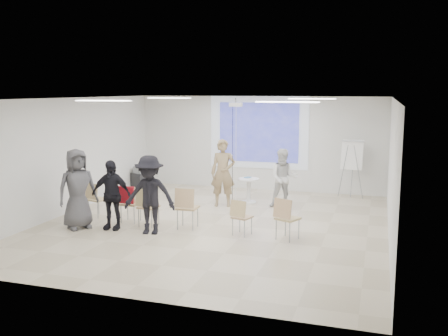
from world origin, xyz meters
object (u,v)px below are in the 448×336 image
(chair_left_inner, at_px, (147,204))
(chair_center, at_px, (186,205))
(laptop, at_px, (149,205))
(chair_right_inner, at_px, (241,215))
(av_cart, at_px, (140,179))
(audience_mid, at_px, (150,190))
(flipchart_easel, at_px, (352,155))
(audience_outer, at_px, (77,184))
(player_right, at_px, (284,175))
(audience_left, at_px, (111,190))
(chair_far_left, at_px, (95,197))
(player_left, at_px, (223,168))
(chair_left_mid, at_px, (129,201))
(pedestal_table, at_px, (249,189))
(chair_right_far, at_px, (286,215))

(chair_left_inner, relative_size, chair_center, 0.93)
(chair_left_inner, bearing_deg, laptop, 90.71)
(chair_right_inner, distance_m, av_cart, 6.11)
(audience_mid, relative_size, flipchart_easel, 1.16)
(audience_outer, relative_size, av_cart, 2.80)
(player_right, relative_size, chair_center, 1.82)
(audience_left, bearing_deg, chair_far_left, 133.75)
(player_right, height_order, audience_mid, audience_mid)
(player_left, xyz_separation_m, audience_left, (-1.76, -2.98, -0.13))
(chair_left_inner, height_order, chair_right_inner, chair_left_inner)
(player_left, bearing_deg, player_right, 1.45)
(player_left, distance_m, flipchart_easel, 3.96)
(chair_right_inner, relative_size, flipchart_easel, 0.47)
(player_left, height_order, chair_left_mid, player_left)
(laptop, bearing_deg, pedestal_table, -115.28)
(player_right, xyz_separation_m, chair_left_inner, (-2.70, -2.92, -0.35))
(chair_left_inner, relative_size, audience_mid, 0.46)
(chair_left_inner, height_order, av_cart, chair_left_inner)
(chair_left_inner, bearing_deg, player_left, 70.76)
(player_right, bearing_deg, chair_left_mid, -154.29)
(chair_center, bearing_deg, flipchart_easel, 50.73)
(flipchart_easel, bearing_deg, av_cart, -166.18)
(audience_outer, bearing_deg, av_cart, 46.77)
(flipchart_easel, bearing_deg, chair_right_far, -94.65)
(pedestal_table, distance_m, audience_left, 4.28)
(audience_mid, bearing_deg, av_cart, 109.33)
(audience_outer, bearing_deg, chair_center, -37.47)
(chair_left_inner, bearing_deg, chair_right_far, 1.96)
(player_left, bearing_deg, chair_right_inner, -75.86)
(player_right, bearing_deg, chair_center, -135.52)
(chair_far_left, relative_size, chair_center, 0.90)
(player_right, xyz_separation_m, chair_center, (-1.73, -2.86, -0.31))
(chair_center, xyz_separation_m, laptop, (-0.97, 0.04, -0.09))
(chair_left_inner, distance_m, audience_mid, 0.76)
(chair_right_far, bearing_deg, chair_far_left, -161.99)
(audience_mid, bearing_deg, chair_left_mid, 132.60)
(flipchart_easel, distance_m, av_cart, 6.72)
(chair_left_mid, xyz_separation_m, av_cart, (-1.67, 3.85, -0.20))
(chair_right_far, bearing_deg, audience_outer, -150.09)
(player_left, height_order, chair_right_inner, player_left)
(chair_far_left, height_order, flipchart_easel, flipchart_easel)
(audience_outer, bearing_deg, chair_right_far, -46.54)
(pedestal_table, relative_size, audience_left, 0.42)
(player_right, bearing_deg, chair_left_inner, -147.18)
(chair_center, height_order, flipchart_easel, flipchart_easel)
(player_left, bearing_deg, chair_left_mid, -135.51)
(laptop, height_order, audience_left, audience_left)
(chair_left_mid, distance_m, flipchart_easel, 6.75)
(chair_left_mid, relative_size, audience_outer, 0.44)
(player_left, xyz_separation_m, chair_center, (-0.10, -2.50, -0.47))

